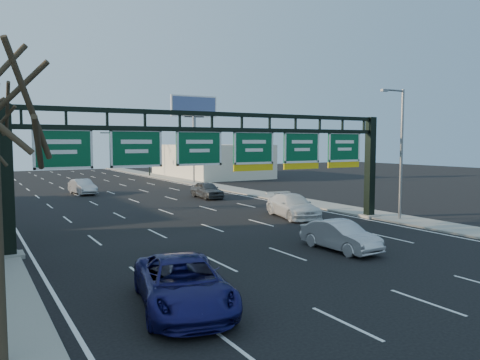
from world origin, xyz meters
TOP-DOWN VIEW (x-y plane):
  - ground at (0.00, 0.00)m, footprint 160.00×160.00m
  - sidewalk_right at (12.80, 20.00)m, footprint 3.00×120.00m
  - lane_markings at (0.00, 20.00)m, footprint 21.60×120.00m
  - sign_gantry at (0.16, 8.00)m, footprint 24.60×1.20m
  - building_right_distant at (20.00, 50.00)m, footprint 12.00×20.00m
  - streetlight_near at (12.47, 6.00)m, footprint 2.15×0.22m
  - streetlight_far at (12.47, 40.00)m, footprint 2.15×0.22m
  - billboard_right at (15.00, 44.98)m, footprint 7.00×0.50m
  - traffic_signal_mast at (5.69, 55.00)m, footprint 10.16×0.54m
  - car_blue_suv at (-7.35, -2.32)m, footprint 3.96×6.36m
  - car_silver_sedan at (2.75, 1.25)m, footprint 1.71×4.55m
  - car_white_wagon at (6.94, 10.80)m, footprint 3.38×6.06m
  - car_grey_far at (6.78, 24.40)m, footprint 2.05×4.75m
  - car_silver_distant at (-2.96, 33.83)m, footprint 2.17×4.90m

SIDE VIEW (x-z plane):
  - ground at x=0.00m, z-range 0.00..0.00m
  - lane_markings at x=0.00m, z-range 0.00..0.01m
  - sidewalk_right at x=12.80m, z-range 0.00..0.12m
  - car_silver_sedan at x=2.75m, z-range 0.00..1.48m
  - car_silver_distant at x=-2.96m, z-range 0.00..1.56m
  - car_grey_far at x=6.78m, z-range 0.00..1.60m
  - car_blue_suv at x=-7.35m, z-range 0.00..1.64m
  - car_white_wagon at x=6.94m, z-range 0.00..1.66m
  - building_right_distant at x=20.00m, z-range 0.00..5.00m
  - sign_gantry at x=0.16m, z-range 1.03..8.23m
  - streetlight_near at x=12.47m, z-range 0.58..9.58m
  - streetlight_far at x=12.47m, z-range 0.58..9.58m
  - traffic_signal_mast at x=5.69m, z-range 2.00..9.00m
  - billboard_right at x=15.00m, z-range 3.06..15.06m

